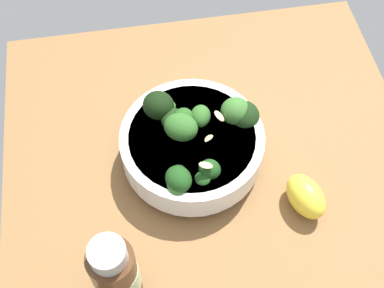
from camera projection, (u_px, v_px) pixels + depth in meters
ground_plane at (213, 175)px, 73.68cm from camera, size 58.92×58.92×3.77cm
bowl_of_broccoli at (193, 142)px, 69.43cm from camera, size 20.06×19.45×9.51cm
lemon_wedge at (306, 196)px, 67.04cm from camera, size 6.05×7.58×4.87cm
bottle_tall at (115, 274)px, 57.90cm from camera, size 5.39×5.39×13.55cm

